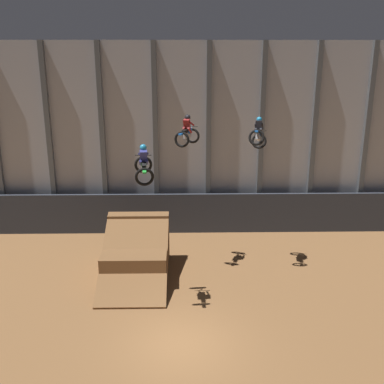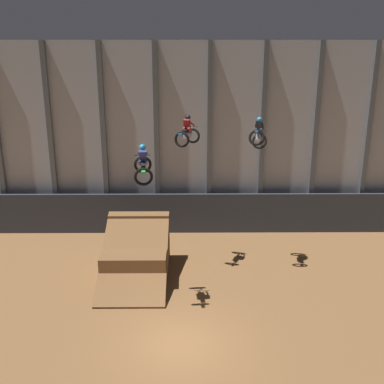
{
  "view_description": "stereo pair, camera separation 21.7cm",
  "coord_description": "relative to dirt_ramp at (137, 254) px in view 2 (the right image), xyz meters",
  "views": [
    {
      "loc": [
        0.1,
        -14.04,
        10.14
      ],
      "look_at": [
        0.47,
        6.02,
        4.0
      ],
      "focal_mm": 42.0,
      "sensor_mm": 36.0,
      "label": 1
    },
    {
      "loc": [
        0.31,
        -14.05,
        10.14
      ],
      "look_at": [
        0.47,
        6.02,
        4.0
      ],
      "focal_mm": 42.0,
      "sensor_mm": 36.0,
      "label": 2
    }
  ],
  "objects": [
    {
      "name": "rider_bike_left_air",
      "position": [
        0.73,
        -2.81,
        5.12
      ],
      "size": [
        0.9,
        1.83,
        1.52
      ],
      "rotation": [
        0.1,
        0.0,
        0.11
      ],
      "color": "black"
    },
    {
      "name": "dirt_ramp",
      "position": [
        0.0,
        0.0,
        0.0
      ],
      "size": [
        3.06,
        5.09,
        2.63
      ],
      "color": "brown",
      "rests_on": "ground_plane"
    },
    {
      "name": "rider_bike_center_air",
      "position": [
        2.47,
        0.97,
        5.76
      ],
      "size": [
        1.24,
        1.78,
        1.47
      ],
      "rotation": [
        -0.04,
        0.0,
        -0.37
      ],
      "color": "black"
    },
    {
      "name": "ground_plane",
      "position": [
        2.21,
        -5.87,
        -0.89
      ],
      "size": [
        60.0,
        60.0,
        0.0
      ],
      "primitive_type": "plane",
      "color": "brown"
    },
    {
      "name": "arena_back_wall",
      "position": [
        2.21,
        5.81,
        4.57
      ],
      "size": [
        32.0,
        0.4,
        10.93
      ],
      "color": "#A3A8B2",
      "rests_on": "ground_plane"
    },
    {
      "name": "rider_bike_right_air",
      "position": [
        5.79,
        0.85,
        5.69
      ],
      "size": [
        1.13,
        1.79,
        1.63
      ],
      "rotation": [
        -0.3,
        0.0,
        -0.26
      ],
      "color": "black"
    },
    {
      "name": "lower_barrier",
      "position": [
        2.21,
        5.03,
        0.3
      ],
      "size": [
        31.36,
        0.2,
        2.39
      ],
      "color": "#2D333D",
      "rests_on": "ground_plane"
    }
  ]
}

